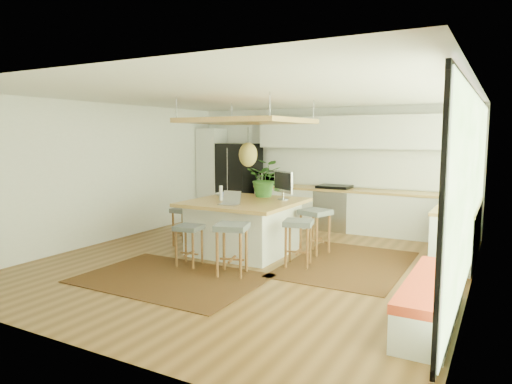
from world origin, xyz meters
The scene contains 33 objects.
floor centered at (0.00, 0.00, 0.00)m, with size 7.00×7.00×0.00m, color #553718.
ceiling centered at (0.00, 0.00, 2.70)m, with size 7.00×7.00×0.00m, color white.
wall_back centered at (0.00, 3.50, 1.35)m, with size 6.50×6.50×0.00m, color silver.
wall_front centered at (0.00, -3.50, 1.35)m, with size 6.50×6.50×0.00m, color silver.
wall_left centered at (-3.25, 0.00, 1.35)m, with size 7.00×7.00×0.00m, color silver.
wall_right centered at (3.25, 0.00, 1.35)m, with size 7.00×7.00×0.00m, color silver.
window_wall centered at (3.22, 0.00, 1.40)m, with size 0.10×6.20×2.60m, color black, non-canonical shape.
pantry centered at (-2.95, 3.18, 1.12)m, with size 0.55×0.60×2.25m, color silver.
back_counter_base centered at (0.55, 3.18, 0.44)m, with size 4.20×0.60×0.88m, color silver.
back_counter_top centered at (0.55, 3.18, 0.90)m, with size 4.24×0.64×0.05m, color olive.
backsplash centered at (0.55, 3.48, 1.35)m, with size 4.20×0.02×0.80m, color white.
upper_cabinets centered at (0.55, 3.32, 2.15)m, with size 4.20×0.34×0.70m, color silver.
range centered at (0.30, 3.18, 0.50)m, with size 0.76×0.62×1.00m, color #A5A5AA, non-canonical shape.
right_counter_base centered at (2.93, 2.00, 0.44)m, with size 0.60×2.50×0.88m, color silver.
right_counter_top centered at (2.93, 2.00, 0.90)m, with size 0.64×2.54×0.05m, color olive.
window_bench centered at (2.95, -1.20, 0.25)m, with size 0.52×2.00×0.50m, color silver, non-canonical shape.
ceiling_panel centered at (-0.30, 0.40, 2.05)m, with size 1.86×1.86×0.80m, color olive, non-canonical shape.
rug_near centered at (-0.61, -1.35, 0.01)m, with size 2.60×1.80×0.01m, color black.
rug_right centered at (1.42, 0.64, 0.01)m, with size 1.80×2.60×0.01m, color black.
fridge centered at (-2.13, 3.15, 0.93)m, with size 0.94×0.73×1.89m, color black, non-canonical shape.
island centered at (-0.45, 0.52, 0.47)m, with size 1.85×1.85×0.93m, color olive, non-canonical shape.
stool_near_left centered at (-0.77, -0.68, 0.35)m, with size 0.39×0.39×0.66m, color #4C5254, non-canonical shape.
stool_near_right centered at (0.08, -0.76, 0.35)m, with size 0.46×0.46×0.78m, color #4C5254, non-canonical shape.
stool_right_front centered at (0.76, 0.15, 0.35)m, with size 0.44×0.44×0.74m, color #4C5254, non-canonical shape.
stool_right_back centered at (0.70, 1.02, 0.35)m, with size 0.46×0.46×0.79m, color #4C5254, non-canonical shape.
stool_left_side centered at (-1.70, 0.43, 0.35)m, with size 0.42×0.42×0.71m, color #4C5254, non-canonical shape.
laptop centered at (-0.41, -0.05, 1.05)m, with size 0.33×0.35×0.24m, color #A5A5AA, non-canonical shape.
monitor centered at (0.12, 0.93, 1.19)m, with size 0.56×0.20×0.52m, color #A5A5AA, non-canonical shape.
microwave centered at (-1.25, 3.15, 1.12)m, with size 0.58×0.32×0.39m, color #A5A5AA.
island_plant centered at (-0.36, 1.14, 1.21)m, with size 0.63×0.71×0.55m, color #1E4C19.
island_bowl centered at (-1.16, 0.86, 0.96)m, with size 0.22×0.22×0.05m, color silver.
island_bottle_0 centered at (-1.00, 0.62, 1.03)m, with size 0.07×0.07×0.19m, color blue.
island_bottle_1 centered at (-0.85, 0.37, 1.03)m, with size 0.07×0.07×0.19m, color silver.
Camera 1 is at (3.60, -6.41, 2.07)m, focal length 32.10 mm.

